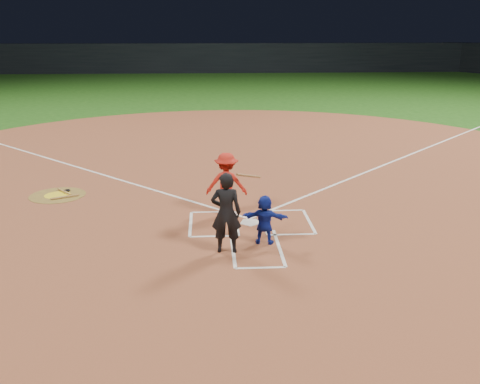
{
  "coord_description": "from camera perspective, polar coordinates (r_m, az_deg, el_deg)",
  "views": [
    {
      "loc": [
        -1.11,
        -13.33,
        5.04
      ],
      "look_at": [
        -0.3,
        -0.4,
        1.0
      ],
      "focal_mm": 40.0,
      "sensor_mm": 36.0,
      "label": 1
    }
  ],
  "objects": [
    {
      "name": "ground",
      "position": [
        14.29,
        1.1,
        -3.33
      ],
      "size": [
        120.0,
        120.0,
        0.0
      ],
      "primitive_type": "plane",
      "color": "#1B4C13",
      "rests_on": "ground"
    },
    {
      "name": "on_deck_circle",
      "position": [
        17.49,
        -18.89,
        -0.33
      ],
      "size": [
        1.7,
        1.7,
        0.01
      ],
      "primitive_type": "cylinder",
      "color": "brown",
      "rests_on": "home_plate_dirt"
    },
    {
      "name": "catcher",
      "position": [
        12.78,
        2.64,
        -2.95
      ],
      "size": [
        1.17,
        0.58,
        1.2
      ],
      "primitive_type": "imported",
      "rotation": [
        0.0,
        0.0,
        2.94
      ],
      "color": "#13269D",
      "rests_on": "home_plate_dirt"
    },
    {
      "name": "chalk_markings",
      "position": [
        19.31,
        -0.16,
        2.24
      ],
      "size": [
        28.35,
        17.32,
        0.01
      ],
      "color": "white",
      "rests_on": "home_plate_dirt"
    },
    {
      "name": "on_deck_bat_c",
      "position": [
        17.13,
        -18.18,
        -0.5
      ],
      "size": [
        0.78,
        0.42,
        0.06
      ],
      "primitive_type": "cylinder",
      "rotation": [
        1.57,
        0.0,
        2.02
      ],
      "color": "olive",
      "rests_on": "on_deck_circle"
    },
    {
      "name": "umpire",
      "position": [
        12.18,
        -1.49,
        -2.24
      ],
      "size": [
        0.72,
        0.5,
        1.9
      ],
      "primitive_type": "imported",
      "rotation": [
        0.0,
        0.0,
        3.08
      ],
      "color": "black",
      "rests_on": "home_plate_dirt"
    },
    {
      "name": "on_deck_bat_a",
      "position": [
        17.67,
        -18.23,
        0.04
      ],
      "size": [
        0.59,
        0.69,
        0.06
      ],
      "primitive_type": "cylinder",
      "rotation": [
        1.57,
        0.0,
        0.7
      ],
      "color": "#A2763B",
      "rests_on": "on_deck_circle"
    },
    {
      "name": "batter_at_plate",
      "position": [
        14.67,
        -1.45,
        0.86
      ],
      "size": [
        1.55,
        0.81,
        1.75
      ],
      "color": "red",
      "rests_on": "home_plate_dirt"
    },
    {
      "name": "on_deck_logo",
      "position": [
        17.49,
        -18.89,
        -0.31
      ],
      "size": [
        0.8,
        0.8,
        0.0
      ],
      "primitive_type": "cylinder",
      "color": "yellow",
      "rests_on": "on_deck_circle"
    },
    {
      "name": "home_plate",
      "position": [
        14.29,
        1.1,
        -3.26
      ],
      "size": [
        0.6,
        0.6,
        0.02
      ],
      "primitive_type": "cylinder",
      "rotation": [
        0.0,
        0.0,
        3.14
      ],
      "color": "white",
      "rests_on": "home_plate_dirt"
    },
    {
      "name": "home_plate_dirt",
      "position": [
        20.0,
        -0.29,
        2.74
      ],
      "size": [
        28.0,
        28.0,
        0.01
      ],
      "primitive_type": "cylinder",
      "color": "brown",
      "rests_on": "ground"
    },
    {
      "name": "bat_weight_donut",
      "position": [
        17.8,
        -17.96,
        0.16
      ],
      "size": [
        0.19,
        0.19,
        0.05
      ],
      "primitive_type": "torus",
      "color": "black",
      "rests_on": "on_deck_circle"
    },
    {
      "name": "stadium_wall_far",
      "position": [
        61.44,
        -2.62,
        14.08
      ],
      "size": [
        80.0,
        1.2,
        3.2
      ],
      "primitive_type": "cube",
      "color": "black",
      "rests_on": "ground"
    }
  ]
}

